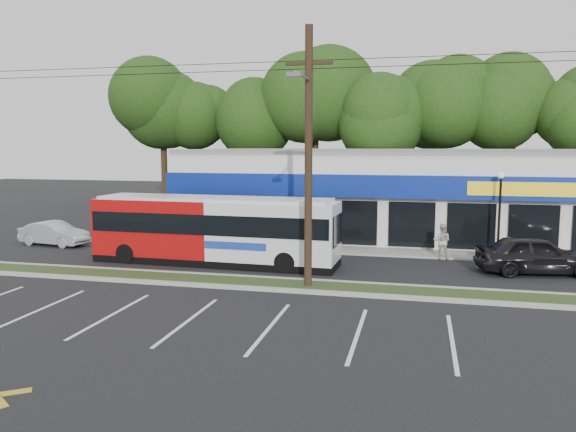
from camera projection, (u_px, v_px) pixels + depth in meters
The scene contains 14 objects.
ground at pixel (227, 290), 21.74m from camera, with size 120.00×120.00×0.00m, color black.
grass_strip at pixel (235, 282), 22.70m from camera, with size 40.00×1.60×0.12m, color #253214.
curb_south at pixel (228, 287), 21.88m from camera, with size 40.00×0.25×0.14m, color #9E9E93.
curb_north at pixel (242, 277), 23.52m from camera, with size 40.00×0.25×0.14m, color #9E9E93.
sidewalk at pixel (375, 251), 29.29m from camera, with size 32.00×2.20×0.10m, color #9E9E93.
strip_mall at pixel (393, 191), 35.52m from camera, with size 25.00×12.55×5.30m.
utility_pole at pixel (304, 149), 21.31m from camera, with size 50.00×2.77×10.00m.
lamp_post at pixel (500, 205), 27.40m from camera, with size 0.30×0.30×4.25m.
tree_line at pixel (382, 109), 44.87m from camera, with size 46.76×6.76×11.83m.
metrobus at pixel (215, 228), 26.37m from camera, with size 11.79×2.86×3.15m.
car_dark at pixel (536, 254), 24.32m from camera, with size 2.01×5.01×1.71m, color black.
car_silver at pixel (54, 234), 31.28m from camera, with size 1.40×4.02×1.32m, color #ABAEB3.
pedestrian_a at pixel (314, 237), 28.49m from camera, with size 0.67×0.44×1.85m, color white.
pedestrian_b at pixel (442, 241), 27.51m from camera, with size 0.85×0.66×1.75m, color #BDB2AA.
Camera 1 is at (7.18, -20.10, 5.57)m, focal length 35.00 mm.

